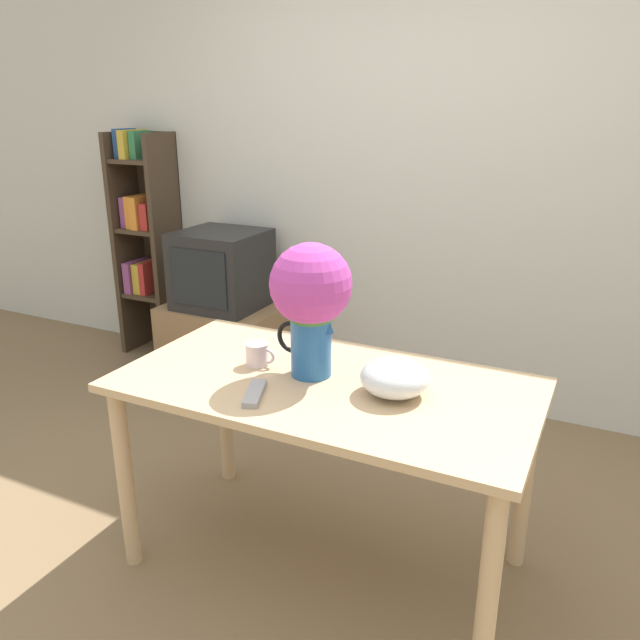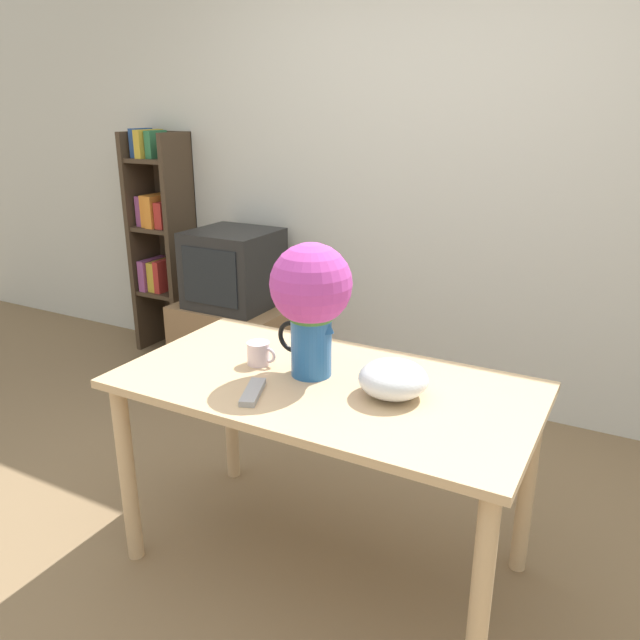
{
  "view_description": "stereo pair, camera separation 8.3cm",
  "coord_description": "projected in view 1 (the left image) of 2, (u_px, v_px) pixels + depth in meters",
  "views": [
    {
      "loc": [
        1.05,
        -1.6,
        1.66
      ],
      "look_at": [
        0.16,
        0.2,
        0.97
      ],
      "focal_mm": 35.0,
      "sensor_mm": 36.0,
      "label": 1
    },
    {
      "loc": [
        1.12,
        -1.57,
        1.66
      ],
      "look_at": [
        0.16,
        0.2,
        0.97
      ],
      "focal_mm": 35.0,
      "sensor_mm": 36.0,
      "label": 2
    }
  ],
  "objects": [
    {
      "name": "flower_vase",
      "position": [
        311.0,
        296.0,
        2.11
      ],
      "size": [
        0.28,
        0.28,
        0.47
      ],
      "color": "#235B9E",
      "rests_on": "table"
    },
    {
      "name": "bookshelf",
      "position": [
        147.0,
        236.0,
        4.22
      ],
      "size": [
        0.38,
        0.3,
        1.52
      ],
      "color": "#423323",
      "rests_on": "ground_plane"
    },
    {
      "name": "tv_stand",
      "position": [
        226.0,
        342.0,
        3.94
      ],
      "size": [
        0.72,
        0.52,
        0.49
      ],
      "color": "#8E6B47",
      "rests_on": "ground_plane"
    },
    {
      "name": "remote_control",
      "position": [
        255.0,
        393.0,
        2.04
      ],
      "size": [
        0.12,
        0.19,
        0.02
      ],
      "color": "#999999",
      "rests_on": "table"
    },
    {
      "name": "ground_plane",
      "position": [
        257.0,
        572.0,
        2.34
      ],
      "size": [
        12.0,
        12.0,
        0.0
      ],
      "primitive_type": "plane",
      "color": "#7F6647"
    },
    {
      "name": "coffee_mug",
      "position": [
        258.0,
        354.0,
        2.27
      ],
      "size": [
        0.12,
        0.08,
        0.08
      ],
      "color": "silver",
      "rests_on": "table"
    },
    {
      "name": "wall_back",
      "position": [
        420.0,
        175.0,
        3.43
      ],
      "size": [
        8.0,
        0.05,
        2.6
      ],
      "color": "silver",
      "rests_on": "ground_plane"
    },
    {
      "name": "tv_set",
      "position": [
        222.0,
        269.0,
        3.78
      ],
      "size": [
        0.49,
        0.48,
        0.47
      ],
      "color": "black",
      "rests_on": "tv_stand"
    },
    {
      "name": "white_bowl",
      "position": [
        395.0,
        378.0,
        2.03
      ],
      "size": [
        0.23,
        0.23,
        0.12
      ],
      "color": "silver",
      "rests_on": "table"
    },
    {
      "name": "table",
      "position": [
        325.0,
        409.0,
        2.19
      ],
      "size": [
        1.44,
        0.76,
        0.76
      ],
      "color": "tan",
      "rests_on": "ground_plane"
    }
  ]
}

